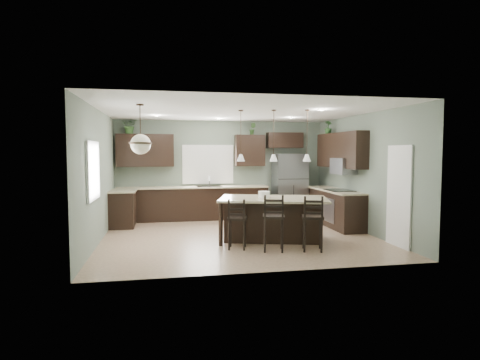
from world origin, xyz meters
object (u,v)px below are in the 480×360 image
refrigerator (290,186)px  bar_stool_left (237,224)px  bar_stool_center (273,223)px  plant_back_left (130,125)px  kitchen_island (273,219)px  serving_dish (264,195)px  bar_stool_right (313,223)px

refrigerator → bar_stool_left: (-2.17, -3.43, -0.42)m
bar_stool_center → plant_back_left: plant_back_left is taller
refrigerator → kitchen_island: 3.14m
serving_dish → bar_stool_left: serving_dish is taller
refrigerator → plant_back_left: plant_back_left is taller
refrigerator → plant_back_left: (-4.47, 0.27, 1.71)m
refrigerator → bar_stool_center: 4.05m
bar_stool_left → plant_back_left: bearing=136.6°
kitchen_island → bar_stool_left: (-0.90, -0.60, 0.04)m
plant_back_left → bar_stool_left: bearing=-58.1°
serving_dish → plant_back_left: bearing=134.5°
serving_dish → bar_stool_center: (-0.05, -0.95, -0.44)m
refrigerator → serving_dish: bearing=-117.8°
refrigerator → plant_back_left: bearing=176.6°
serving_dish → bar_stool_right: size_ratio=0.22×
bar_stool_center → kitchen_island: bearing=88.8°
plant_back_left → serving_dish: bearing=-45.5°
serving_dish → bar_stool_left: (-0.70, -0.65, -0.49)m
bar_stool_left → bar_stool_right: bearing=-2.0°
bar_stool_left → bar_stool_right: size_ratio=0.93×
bar_stool_left → plant_back_left: plant_back_left is taller
kitchen_island → serving_dish: serving_dish is taller
serving_dish → bar_stool_center: size_ratio=0.22×
kitchen_island → bar_stool_right: (0.50, -1.02, 0.08)m
serving_dish → bar_stool_left: 1.08m
refrigerator → bar_stool_right: bearing=-101.3°
serving_dish → plant_back_left: (-3.00, 3.05, 1.64)m
kitchen_island → bar_stool_left: bearing=-131.2°
refrigerator → serving_dish: 3.15m
bar_stool_center → plant_back_left: (-2.95, 4.00, 2.08)m
kitchen_island → plant_back_left: bearing=151.0°
bar_stool_right → kitchen_island: bearing=132.7°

